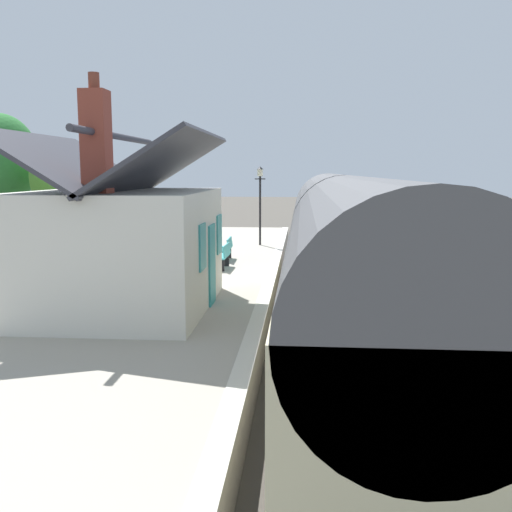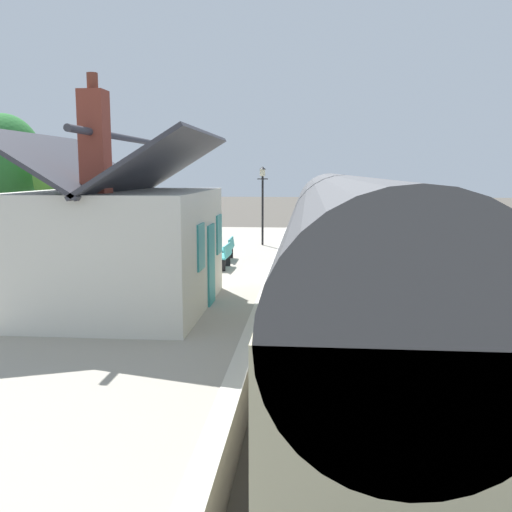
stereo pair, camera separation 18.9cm
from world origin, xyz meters
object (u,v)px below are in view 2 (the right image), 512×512
Objects in this scene: train at (343,260)px; lamp_post_platform at (263,190)px; bench_by_lamp at (225,256)px; planter_edge_far at (178,237)px; bench_mid_platform at (228,248)px; planter_edge_near at (134,251)px; tree_distant at (61,178)px; planter_bench_left at (160,241)px; station_building at (121,245)px; tree_behind_building at (4,159)px.

train is 5.38× the size of lamp_post_platform.
train is 7.13m from bench_by_lamp.
planter_edge_far is 4.61m from lamp_post_platform.
bench_mid_platform is 1.00× the size of bench_by_lamp.
planter_edge_near is 9.18m from tree_distant.
planter_edge_near is at bearing 172.84° from planter_bench_left.
lamp_post_platform is (2.98, -4.19, 2.09)m from planter_bench_left.
bench_by_lamp is 1.60× the size of planter_edge_near.
bench_by_lamp is 7.21m from lamp_post_platform.
station_building is 4.22× the size of bench_by_lamp.
tree_distant is at bearing 57.80° from bench_mid_platform.
lamp_post_platform is at bearing 13.34° from train.
bench_by_lamp is at bearing 173.14° from lamp_post_platform.
bench_by_lamp is 7.42m from planter_edge_far.
bench_mid_platform is 5.37m from lamp_post_platform.
tree_distant reaches higher than train.
planter_bench_left is at bearing 59.93° from bench_mid_platform.
tree_distant reaches higher than planter_bench_left.
tree_distant reaches higher than bench_mid_platform.
tree_behind_building reaches higher than planter_bench_left.
bench_mid_platform is 0.24× the size of tree_distant.
bench_by_lamp is at bearing -176.04° from bench_mid_platform.
bench_by_lamp is 3.88m from planter_edge_near.
tree_behind_building is at bearing 75.78° from planter_edge_far.
planter_bench_left is 0.12× the size of tree_behind_building.
tree_distant reaches higher than planter_edge_near.
bench_mid_platform is 0.38× the size of lamp_post_platform.
planter_edge_near is 2.73m from planter_bench_left.
planter_edge_far is 0.19× the size of lamp_post_platform.
planter_edge_near is at bearing 141.49° from lamp_post_platform.
tree_distant is (0.99, 10.23, 0.56)m from lamp_post_platform.
planter_edge_near is 0.24× the size of lamp_post_platform.
planter_bench_left reaches higher than bench_by_lamp.
planter_bench_left is (2.71, -0.34, 0.04)m from planter_edge_near.
tree_distant is (3.97, 6.04, 2.65)m from planter_bench_left.
bench_mid_platform is at bearing -11.01° from station_building.
station_building is at bearing -151.40° from tree_distant.
tree_behind_building is at bearing 49.27° from planter_edge_near.
train is 5.61m from station_building.
planter_edge_far is (12.63, 7.07, -0.93)m from train.
tree_distant is at bearing 79.57° from planter_edge_far.
planter_edge_near is 12.82m from tree_behind_building.
train reaches higher than planter_bench_left.
station_building is (-0.29, 5.59, 0.34)m from train.
lamp_post_platform is (12.78, 3.03, 1.29)m from train.
planter_bench_left is 2.84m from planter_edge_far.
tree_distant is at bearing -110.42° from tree_behind_building.
bench_mid_platform is 1.53× the size of planter_bench_left.
planter_bench_left is at bearing 9.14° from station_building.
station_building is 6.75× the size of planter_edge_near.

